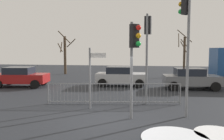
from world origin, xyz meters
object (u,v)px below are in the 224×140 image
(traffic_light_rear_left, at_px, (134,48))
(direction_sign_post, at_px, (91,75))
(car_grey_far, at_px, (191,78))
(car_red_trailing, at_px, (21,77))
(bare_tree_left, at_px, (65,53))
(bare_tree_centre, at_px, (184,54))
(traffic_light_mid_right, at_px, (186,25))
(car_silver_near, at_px, (121,76))
(traffic_light_foreground_right, at_px, (148,39))

(traffic_light_rear_left, xyz_separation_m, direction_sign_post, (-2.05, 1.43, -1.21))
(car_grey_far, bearing_deg, traffic_light_rear_left, -119.82)
(car_grey_far, height_order, car_red_trailing, same)
(bare_tree_left, xyz_separation_m, bare_tree_centre, (12.87, 0.01, -0.03))
(car_grey_far, distance_m, bare_tree_centre, 8.24)
(traffic_light_mid_right, xyz_separation_m, car_silver_near, (-3.44, 7.51, -3.01))
(direction_sign_post, distance_m, car_grey_far, 8.37)
(traffic_light_rear_left, bearing_deg, car_red_trailing, -78.94)
(direction_sign_post, height_order, bare_tree_centre, bare_tree_centre)
(car_red_trailing, relative_size, bare_tree_left, 0.83)
(traffic_light_rear_left, xyz_separation_m, car_grey_far, (3.58, 7.57, -2.05))
(traffic_light_mid_right, bearing_deg, direction_sign_post, 127.55)
(direction_sign_post, relative_size, car_silver_near, 0.74)
(traffic_light_foreground_right, height_order, car_grey_far, traffic_light_foreground_right)
(car_grey_far, bearing_deg, bare_tree_left, 141.82)
(traffic_light_mid_right, xyz_separation_m, car_red_trailing, (-10.76, 5.98, -3.01))
(bare_tree_left, distance_m, bare_tree_centre, 12.87)
(traffic_light_rear_left, bearing_deg, car_silver_near, -121.61)
(car_silver_near, bearing_deg, traffic_light_foreground_right, -72.51)
(traffic_light_foreground_right, bearing_deg, bare_tree_centre, 86.63)
(bare_tree_left, bearing_deg, car_red_trailing, -91.34)
(traffic_light_rear_left, relative_size, bare_tree_left, 0.80)
(car_silver_near, height_order, bare_tree_centre, bare_tree_centre)
(traffic_light_foreground_right, relative_size, direction_sign_post, 1.59)
(traffic_light_rear_left, xyz_separation_m, bare_tree_left, (-8.51, 15.62, -0.49))
(car_grey_far, height_order, bare_tree_left, bare_tree_left)
(traffic_light_mid_right, relative_size, traffic_light_foreground_right, 1.14)
(car_silver_near, xyz_separation_m, car_red_trailing, (-7.32, -1.53, 0.00))
(car_grey_far, distance_m, car_red_trailing, 12.32)
(car_grey_far, xyz_separation_m, bare_tree_centre, (0.78, 8.06, 1.52))
(traffic_light_mid_right, distance_m, traffic_light_foreground_right, 2.60)
(bare_tree_left, bearing_deg, direction_sign_post, -65.50)
(traffic_light_rear_left, relative_size, bare_tree_centre, 0.80)
(traffic_light_foreground_right, xyz_separation_m, bare_tree_left, (-9.04, 12.78, -1.00))
(car_red_trailing, distance_m, bare_tree_centre, 15.88)
(traffic_light_rear_left, xyz_separation_m, bare_tree_centre, (4.36, 15.63, -0.52))
(direction_sign_post, bearing_deg, car_red_trailing, 133.12)
(traffic_light_rear_left, height_order, car_silver_near, traffic_light_rear_left)
(car_silver_near, bearing_deg, traffic_light_rear_left, -82.44)
(traffic_light_mid_right, relative_size, bare_tree_left, 1.08)
(direction_sign_post, xyz_separation_m, car_silver_near, (0.65, 6.85, -0.84))
(traffic_light_rear_left, distance_m, car_red_trailing, 11.22)
(traffic_light_rear_left, distance_m, bare_tree_centre, 16.23)
(traffic_light_mid_right, relative_size, car_silver_near, 1.34)
(traffic_light_rear_left, bearing_deg, car_grey_far, -156.48)
(direction_sign_post, xyz_separation_m, car_grey_far, (5.63, 6.13, -0.84))
(traffic_light_mid_right, xyz_separation_m, bare_tree_left, (-10.55, 14.84, -1.45))
(car_red_trailing, height_order, bare_tree_left, bare_tree_left)
(traffic_light_foreground_right, xyz_separation_m, direction_sign_post, (-2.58, -1.41, -1.72))
(direction_sign_post, relative_size, car_grey_far, 0.73)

